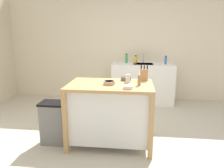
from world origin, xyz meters
The scene contains 15 objects.
ground_plane centered at (0.00, 0.00, 0.00)m, with size 6.93×6.93×0.00m, color #BCB29E.
wall_back centered at (0.00, 2.37, 1.30)m, with size 5.93×0.10×2.60m, color beige.
kitchen_island centered at (-0.13, -0.01, 0.51)m, with size 1.18×0.76×0.91m.
knife_block centered at (0.34, 0.27, 0.99)m, with size 0.11×0.09×0.23m.
bowl_stoneware_deep centered at (-0.14, -0.05, 0.93)m, with size 0.16×0.16×0.05m.
bowl_ceramic_small centered at (0.07, 0.25, 0.93)m, with size 0.16×0.16×0.05m.
bowl_ceramic_wide centered at (0.12, -0.25, 0.93)m, with size 0.13×0.13×0.04m.
drinking_cup centered at (0.11, 0.10, 0.96)m, with size 0.07×0.07×0.12m.
pepper_grinder centered at (0.27, -0.06, 0.98)m, with size 0.04×0.04×0.16m.
trash_bin centered at (-0.96, -0.09, 0.32)m, with size 0.36×0.28×0.63m.
sink_counter centered at (0.38, 2.02, 0.46)m, with size 1.40×0.60×0.92m.
sink_faucet centered at (0.38, 2.16, 1.03)m, with size 0.02×0.02×0.22m.
bottle_hand_soap centered at (0.20, 2.04, 1.01)m, with size 0.07×0.07×0.19m.
bottle_dish_soap centered at (0.87, 1.99, 1.01)m, with size 0.05×0.05×0.19m.
bottle_spray_cleaner centered at (-0.01, 2.08, 1.02)m, with size 0.06×0.06×0.22m.
Camera 1 is at (0.22, -2.91, 1.59)m, focal length 34.46 mm.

